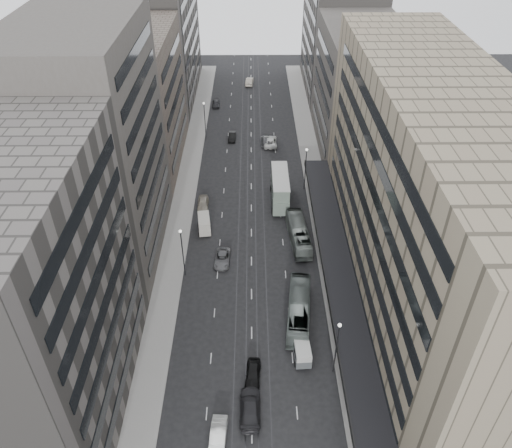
{
  "coord_description": "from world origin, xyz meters",
  "views": [
    {
      "loc": [
        0.18,
        -41.92,
        49.8
      ],
      "look_at": [
        0.7,
        16.33,
        6.02
      ],
      "focal_mm": 35.0,
      "sensor_mm": 36.0,
      "label": 1
    }
  ],
  "objects_px": {
    "bus_near": "(299,309)",
    "sedan_0": "(253,373)",
    "sedan_2": "(222,258)",
    "bus_far": "(299,233)",
    "vw_microbus": "(302,349)",
    "panel_van": "(204,224)",
    "double_decker": "(280,188)",
    "sedan_1": "(218,436)"
  },
  "relations": [
    {
      "from": "bus_far",
      "to": "sedan_1",
      "type": "bearing_deg",
      "value": 66.74
    },
    {
      "from": "bus_near",
      "to": "bus_far",
      "type": "height_order",
      "value": "bus_near"
    },
    {
      "from": "bus_far",
      "to": "vw_microbus",
      "type": "height_order",
      "value": "bus_far"
    },
    {
      "from": "double_decker",
      "to": "sedan_1",
      "type": "bearing_deg",
      "value": -100.92
    },
    {
      "from": "panel_van",
      "to": "sedan_1",
      "type": "xyz_separation_m",
      "value": [
        4.1,
        -36.21,
        -0.67
      ]
    },
    {
      "from": "panel_van",
      "to": "sedan_1",
      "type": "distance_m",
      "value": 36.45
    },
    {
      "from": "vw_microbus",
      "to": "sedan_0",
      "type": "bearing_deg",
      "value": -155.87
    },
    {
      "from": "sedan_0",
      "to": "panel_van",
      "type": "bearing_deg",
      "value": 109.79
    },
    {
      "from": "bus_far",
      "to": "double_decker",
      "type": "relative_size",
      "value": 1.1
    },
    {
      "from": "bus_far",
      "to": "vw_microbus",
      "type": "relative_size",
      "value": 2.43
    },
    {
      "from": "double_decker",
      "to": "sedan_1",
      "type": "height_order",
      "value": "double_decker"
    },
    {
      "from": "bus_far",
      "to": "sedan_2",
      "type": "height_order",
      "value": "bus_far"
    },
    {
      "from": "bus_near",
      "to": "sedan_0",
      "type": "bearing_deg",
      "value": 63.35
    },
    {
      "from": "sedan_0",
      "to": "double_decker",
      "type": "bearing_deg",
      "value": 86.93
    },
    {
      "from": "bus_far",
      "to": "panel_van",
      "type": "height_order",
      "value": "bus_far"
    },
    {
      "from": "panel_van",
      "to": "sedan_2",
      "type": "height_order",
      "value": "panel_van"
    },
    {
      "from": "bus_far",
      "to": "sedan_0",
      "type": "distance_m",
      "value": 26.59
    },
    {
      "from": "bus_near",
      "to": "panel_van",
      "type": "distance_m",
      "value": 23.63
    },
    {
      "from": "bus_far",
      "to": "sedan_2",
      "type": "bearing_deg",
      "value": 17.52
    },
    {
      "from": "bus_far",
      "to": "sedan_2",
      "type": "distance_m",
      "value": 12.82
    },
    {
      "from": "vw_microbus",
      "to": "sedan_1",
      "type": "relative_size",
      "value": 0.97
    },
    {
      "from": "sedan_0",
      "to": "sedan_2",
      "type": "distance_m",
      "value": 21.14
    },
    {
      "from": "panel_van",
      "to": "sedan_2",
      "type": "distance_m",
      "value": 8.47
    },
    {
      "from": "double_decker",
      "to": "sedan_2",
      "type": "height_order",
      "value": "double_decker"
    },
    {
      "from": "vw_microbus",
      "to": "sedan_0",
      "type": "relative_size",
      "value": 1.05
    },
    {
      "from": "panel_van",
      "to": "sedan_0",
      "type": "relative_size",
      "value": 1.01
    },
    {
      "from": "sedan_0",
      "to": "bus_near",
      "type": "bearing_deg",
      "value": 61.33
    },
    {
      "from": "sedan_2",
      "to": "bus_near",
      "type": "bearing_deg",
      "value": -43.53
    },
    {
      "from": "bus_near",
      "to": "sedan_1",
      "type": "relative_size",
      "value": 2.52
    },
    {
      "from": "sedan_1",
      "to": "sedan_2",
      "type": "distance_m",
      "value": 28.44
    },
    {
      "from": "double_decker",
      "to": "sedan_1",
      "type": "xyz_separation_m",
      "value": [
        -8.53,
        -44.32,
        -2.18
      ]
    },
    {
      "from": "bus_far",
      "to": "panel_van",
      "type": "distance_m",
      "value": 15.35
    },
    {
      "from": "panel_van",
      "to": "sedan_0",
      "type": "distance_m",
      "value": 29.49
    },
    {
      "from": "bus_far",
      "to": "sedan_0",
      "type": "relative_size",
      "value": 2.55
    },
    {
      "from": "bus_near",
      "to": "sedan_0",
      "type": "distance_m",
      "value": 11.11
    },
    {
      "from": "bus_far",
      "to": "sedan_0",
      "type": "xyz_separation_m",
      "value": [
        -7.3,
        -25.56,
        -0.8
      ]
    },
    {
      "from": "double_decker",
      "to": "panel_van",
      "type": "relative_size",
      "value": 2.3
    },
    {
      "from": "panel_van",
      "to": "sedan_1",
      "type": "height_order",
      "value": "panel_van"
    },
    {
      "from": "panel_van",
      "to": "bus_far",
      "type": "bearing_deg",
      "value": -18.37
    },
    {
      "from": "vw_microbus",
      "to": "sedan_1",
      "type": "height_order",
      "value": "vw_microbus"
    },
    {
      "from": "sedan_0",
      "to": "sedan_1",
      "type": "xyz_separation_m",
      "value": [
        -3.68,
        -7.78,
        0.03
      ]
    },
    {
      "from": "sedan_0",
      "to": "bus_far",
      "type": "bearing_deg",
      "value": 78.55
    }
  ]
}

